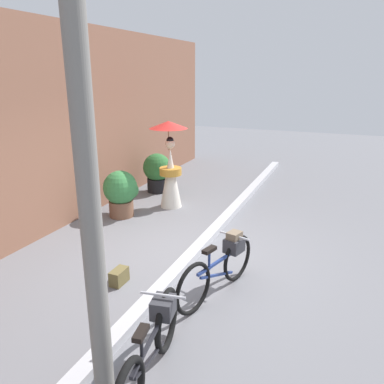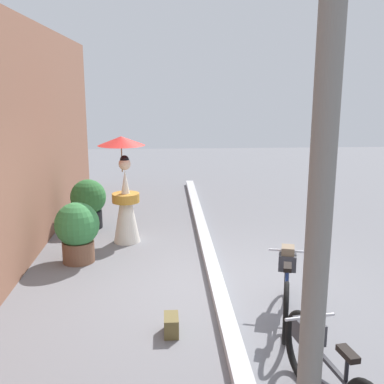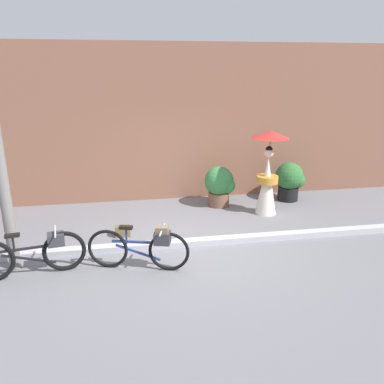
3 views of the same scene
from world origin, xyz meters
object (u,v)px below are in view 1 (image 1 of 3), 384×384
Objects in this scene: bicycle_near_officer at (152,347)px; person_with_parasol at (170,164)px; potted_plant_by_door at (158,171)px; potted_plant_small at (122,192)px; utility_pole at (84,144)px; bicycle_far_side at (221,264)px; backpack_on_pavement at (119,276)px.

person_with_parasol is at bearing 23.79° from bicycle_near_officer.
potted_plant_by_door and potted_plant_small have the same top height.
bicycle_near_officer is 6.31m from potted_plant_by_door.
person_with_parasol is 1.95× the size of potted_plant_by_door.
person_with_parasol is 1.95× the size of potted_plant_small.
utility_pole reaches higher than potted_plant_by_door.
potted_plant_by_door is 6.79m from utility_pole.
person_with_parasol reaches higher than bicycle_far_side.
bicycle_far_side is 1.71× the size of potted_plant_by_door.
bicycle_near_officer is 1.81× the size of potted_plant_by_door.
potted_plant_small is (-1.85, -0.11, 0.00)m from potted_plant_by_door.
potted_plant_by_door is at bearing 23.22° from utility_pole.
potted_plant_small is (2.00, 2.86, 0.12)m from bicycle_far_side.
bicycle_far_side is 0.87× the size of person_with_parasol.
backpack_on_pavement is 3.07m from utility_pole.
person_with_parasol is (4.71, 2.08, 0.59)m from bicycle_near_officer.
person_with_parasol is 3.49m from backpack_on_pavement.
bicycle_far_side is at bearing -10.58° from utility_pole.
utility_pole is (-2.15, 0.40, 1.98)m from bicycle_far_side.
person_with_parasol is (2.94, 2.18, 0.56)m from bicycle_far_side.
backpack_on_pavement is (-3.30, -0.77, -0.86)m from person_with_parasol.
potted_plant_small is at bearing 31.59° from backpack_on_pavement.
bicycle_near_officer is 2.07m from utility_pole.
potted_plant_small is at bearing 144.26° from person_with_parasol.
bicycle_near_officer is at bearing -143.86° from potted_plant_small.
backpack_on_pavement is (-2.36, -1.45, -0.42)m from potted_plant_small.
utility_pole is (-5.08, -1.78, 1.42)m from person_with_parasol.
utility_pole is (-1.79, -1.01, 2.28)m from backpack_on_pavement.
bicycle_far_side is at bearing -142.32° from potted_plant_by_door.
potted_plant_by_door is 4.51m from backpack_on_pavement.
bicycle_near_officer is 1.81× the size of potted_plant_small.
potted_plant_by_door is at bearing 3.55° from potted_plant_small.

